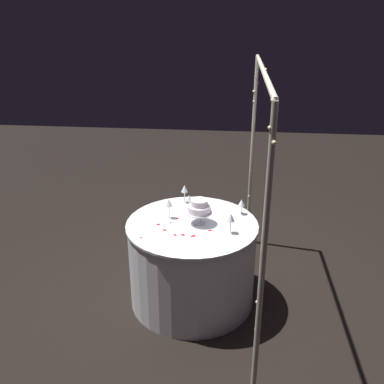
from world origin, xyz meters
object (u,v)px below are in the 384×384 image
decorative_arch (258,158)px  tiered_cake (199,208)px  main_table (192,262)px  wine_glass_3 (231,218)px  wine_glass_0 (241,203)px  wine_glass_2 (189,199)px  wine_glass_4 (184,189)px  wine_glass_1 (169,204)px

decorative_arch → tiered_cake: (-0.01, -0.46, -0.47)m
main_table → wine_glass_3: bearing=68.0°
decorative_arch → wine_glass_0: 0.57m
tiered_cake → wine_glass_2: bearing=-152.3°
decorative_arch → wine_glass_4: decorative_arch is taller
decorative_arch → wine_glass_3: bearing=-55.8°
wine_glass_2 → main_table: bearing=12.7°
decorative_arch → wine_glass_4: size_ratio=12.79×
main_table → wine_glass_3: 0.63m
wine_glass_2 → wine_glass_3: 0.52m
wine_glass_1 → wine_glass_3: size_ratio=1.01×
wine_glass_0 → wine_glass_4: (-0.20, -0.53, 0.03)m
decorative_arch → wine_glass_0: decorative_arch is taller
main_table → wine_glass_1: (-0.08, -0.21, 0.53)m
tiered_cake → wine_glass_4: (-0.41, -0.17, -0.01)m
decorative_arch → wine_glass_0: (-0.23, -0.10, -0.51)m
main_table → wine_glass_2: wine_glass_2 is taller
decorative_arch → wine_glass_0: size_ratio=15.97×
wine_glass_1 → tiered_cake: bearing=74.8°
tiered_cake → wine_glass_2: size_ratio=1.32×
wine_glass_0 → wine_glass_1: 0.65m
decorative_arch → wine_glass_2: size_ratio=13.70×
main_table → decorative_arch: bearing=89.8°
wine_glass_1 → wine_glass_3: wine_glass_1 is taller
wine_glass_0 → tiered_cake: bearing=-58.8°
wine_glass_1 → wine_glass_4: 0.35m
wine_glass_4 → wine_glass_1: bearing=-15.6°
wine_glass_2 → wine_glass_4: (-0.21, -0.07, 0.01)m
wine_glass_2 → wine_glass_4: bearing=-162.2°
decorative_arch → wine_glass_1: bearing=-96.7°
wine_glass_4 → wine_glass_0: bearing=69.7°
wine_glass_3 → wine_glass_4: 0.71m
wine_glass_2 → decorative_arch: bearing=69.0°
tiered_cake → wine_glass_1: bearing=-105.2°
wine_glass_1 → wine_glass_2: (-0.13, 0.16, -0.01)m
wine_glass_0 → wine_glass_4: size_ratio=0.80×
wine_glass_0 → wine_glass_3: size_ratio=0.80×
wine_glass_3 → tiered_cake: bearing=-118.2°
decorative_arch → tiered_cake: bearing=-91.5°
wine_glass_0 → wine_glass_4: 0.57m
decorative_arch → wine_glass_2: 0.78m
main_table → wine_glass_0: wine_glass_0 is taller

